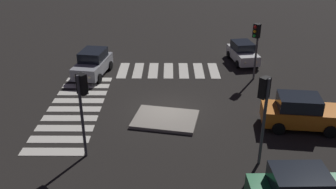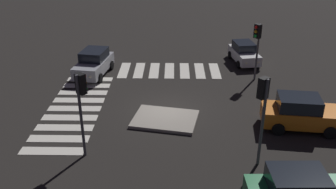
{
  "view_description": "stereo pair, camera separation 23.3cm",
  "coord_description": "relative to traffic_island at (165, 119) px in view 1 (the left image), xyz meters",
  "views": [
    {
      "loc": [
        -0.11,
        20.11,
        10.43
      ],
      "look_at": [
        0.0,
        0.0,
        1.0
      ],
      "focal_mm": 40.04,
      "sensor_mm": 36.0,
      "label": 1
    },
    {
      "loc": [
        -0.34,
        20.11,
        10.43
      ],
      "look_at": [
        0.0,
        0.0,
        1.0
      ],
      "focal_mm": 40.04,
      "sensor_mm": 36.0,
      "label": 2
    }
  ],
  "objects": [
    {
      "name": "car_silver",
      "position": [
        5.38,
        -6.9,
        0.81
      ],
      "size": [
        2.48,
        4.41,
        1.84
      ],
      "rotation": [
        0.0,
        0.0,
        1.41
      ],
      "color": "#9EA0A5",
      "rests_on": "ground"
    },
    {
      "name": "ground_plane",
      "position": [
        -0.14,
        -1.38,
        -0.09
      ],
      "size": [
        80.0,
        80.0,
        0.0
      ],
      "primitive_type": "plane",
      "color": "black"
    },
    {
      "name": "car_white",
      "position": [
        -6.06,
        -9.72,
        0.71
      ],
      "size": [
        2.21,
        3.9,
        1.62
      ],
      "rotation": [
        0.0,
        0.0,
        1.73
      ],
      "color": "silver",
      "rests_on": "ground"
    },
    {
      "name": "traffic_light_west",
      "position": [
        -4.36,
        3.99,
        3.18
      ],
      "size": [
        0.54,
        0.53,
        4.32
      ],
      "rotation": [
        0.0,
        0.0,
        -0.9
      ],
      "color": "#47474C",
      "rests_on": "ground"
    },
    {
      "name": "traffic_light_north",
      "position": [
        3.72,
        3.41,
        3.11
      ],
      "size": [
        0.54,
        0.53,
        4.21
      ],
      "rotation": [
        0.0,
        0.0,
        -2.25
      ],
      "color": "#47474C",
      "rests_on": "ground"
    },
    {
      "name": "traffic_light_south",
      "position": [
        -6.16,
        -6.1,
        2.99
      ],
      "size": [
        0.53,
        0.54,
        4.06
      ],
      "rotation": [
        0.0,
        0.0,
        0.67
      ],
      "color": "#47474C",
      "rests_on": "ground"
    },
    {
      "name": "car_orange",
      "position": [
        -7.39,
        0.71,
        0.83
      ],
      "size": [
        4.48,
        2.41,
        1.88
      ],
      "rotation": [
        0.0,
        0.0,
        3.03
      ],
      "color": "orange",
      "rests_on": "ground"
    },
    {
      "name": "crosswalk_side",
      "position": [
        5.54,
        -1.38,
        -0.08
      ],
      "size": [
        3.2,
        9.9,
        0.02
      ],
      "color": "silver",
      "rests_on": "ground"
    },
    {
      "name": "traffic_island",
      "position": [
        0.0,
        0.0,
        0.0
      ],
      "size": [
        4.01,
        3.31,
        0.18
      ],
      "color": "gray",
      "rests_on": "ground"
    },
    {
      "name": "crosswalk_near",
      "position": [
        -0.14,
        -7.79,
        -0.08
      ],
      "size": [
        7.6,
        3.2,
        0.02
      ],
      "color": "silver",
      "rests_on": "ground"
    }
  ]
}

